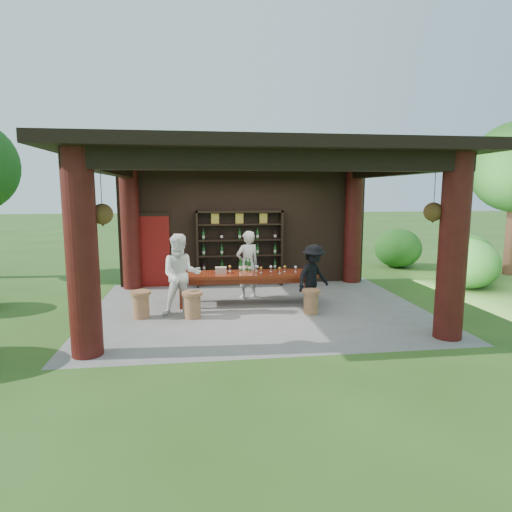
{
  "coord_description": "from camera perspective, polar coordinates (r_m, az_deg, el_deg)",
  "views": [
    {
      "loc": [
        -1.32,
        -9.37,
        2.64
      ],
      "look_at": [
        0.0,
        0.4,
        1.15
      ],
      "focal_mm": 30.0,
      "sensor_mm": 36.0,
      "label": 1
    }
  ],
  "objects": [
    {
      "name": "stool_near_right",
      "position": [
        9.41,
        7.36,
        -5.98
      ],
      "size": [
        0.41,
        0.41,
        0.54
      ],
      "rotation": [
        0.0,
        0.0,
        0.1
      ],
      "color": "brown",
      "rests_on": "ground"
    },
    {
      "name": "wine_shelf",
      "position": [
        11.98,
        -2.18,
        1.04
      ],
      "size": [
        2.42,
        0.37,
        2.13
      ],
      "color": "black",
      "rests_on": "ground"
    },
    {
      "name": "guest_man",
      "position": [
        9.75,
        7.63,
        -2.76
      ],
      "size": [
        1.09,
        0.99,
        1.47
      ],
      "primitive_type": "imported",
      "rotation": [
        0.0,
        0.0,
        0.61
      ],
      "color": "black",
      "rests_on": "ground"
    },
    {
      "name": "host",
      "position": [
        10.63,
        -1.13,
        -1.15
      ],
      "size": [
        0.72,
        0.61,
        1.68
      ],
      "primitive_type": "imported",
      "rotation": [
        0.0,
        0.0,
        3.53
      ],
      "color": "silver",
      "rests_on": "ground"
    },
    {
      "name": "trees",
      "position": [
        11.76,
        15.69,
        11.82
      ],
      "size": [
        20.26,
        10.72,
        4.8
      ],
      "color": "#3F2819",
      "rests_on": "ground"
    },
    {
      "name": "ground",
      "position": [
        9.83,
        0.31,
        -6.99
      ],
      "size": [
        90.0,
        90.0,
        0.0
      ],
      "primitive_type": "plane",
      "color": "#2D5119",
      "rests_on": "ground"
    },
    {
      "name": "table_bottles",
      "position": [
        10.32,
        -1.4,
        -1.09
      ],
      "size": [
        0.28,
        0.2,
        0.31
      ],
      "color": "#194C1E",
      "rests_on": "tasting_table"
    },
    {
      "name": "stool_far_left",
      "position": [
        9.36,
        -15.1,
        -6.16
      ],
      "size": [
        0.44,
        0.44,
        0.57
      ],
      "rotation": [
        0.0,
        0.0,
        0.39
      ],
      "color": "brown",
      "rests_on": "ground"
    },
    {
      "name": "pavilion",
      "position": [
        9.9,
        -0.1,
        5.64
      ],
      "size": [
        7.5,
        6.0,
        3.6
      ],
      "color": "slate",
      "rests_on": "ground"
    },
    {
      "name": "table_glasses",
      "position": [
        10.14,
        1.64,
        -1.72
      ],
      "size": [
        1.61,
        0.46,
        0.15
      ],
      "color": "silver",
      "rests_on": "tasting_table"
    },
    {
      "name": "shrubs",
      "position": [
        11.21,
        11.62,
        -2.31
      ],
      "size": [
        14.81,
        8.82,
        1.36
      ],
      "color": "#194C14",
      "rests_on": "ground"
    },
    {
      "name": "napkin_basket",
      "position": [
        10.04,
        -4.71,
        -1.88
      ],
      "size": [
        0.27,
        0.19,
        0.14
      ],
      "primitive_type": "cube",
      "rotation": [
        0.0,
        0.0,
        -0.04
      ],
      "color": "#BF6672",
      "rests_on": "tasting_table"
    },
    {
      "name": "tasting_table",
      "position": [
        10.08,
        -1.17,
        -2.9
      ],
      "size": [
        3.27,
        0.97,
        0.75
      ],
      "rotation": [
        0.0,
        0.0,
        -0.04
      ],
      "color": "#59200C",
      "rests_on": "ground"
    },
    {
      "name": "stool_near_left",
      "position": [
        9.13,
        -8.46,
        -6.36
      ],
      "size": [
        0.43,
        0.43,
        0.56
      ],
      "rotation": [
        0.0,
        0.0,
        0.17
      ],
      "color": "brown",
      "rests_on": "ground"
    },
    {
      "name": "guest_woman",
      "position": [
        9.26,
        -9.95,
        -2.5
      ],
      "size": [
        0.9,
        0.72,
        1.76
      ],
      "primitive_type": "imported",
      "rotation": [
        0.0,
        0.0,
        0.06
      ],
      "color": "white",
      "rests_on": "ground"
    }
  ]
}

